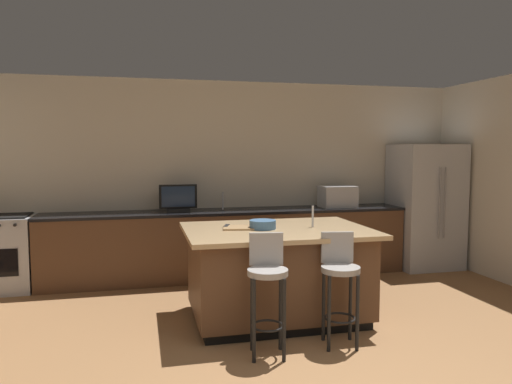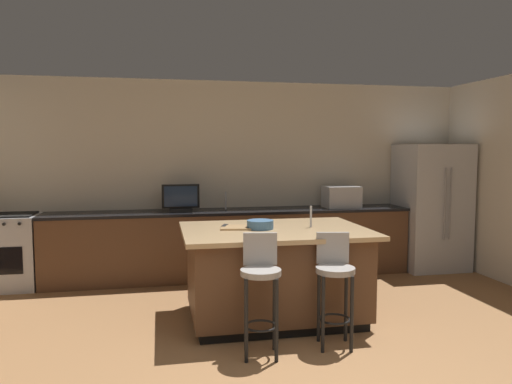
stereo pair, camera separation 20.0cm
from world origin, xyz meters
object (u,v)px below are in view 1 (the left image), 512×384
Objects in this scene: kitchen_island at (277,273)px; bar_stool_right at (340,278)px; cutting_board at (240,228)px; tv_monitor at (178,199)px; refrigerator at (425,206)px; microwave at (337,197)px; bar_stool_left at (267,283)px; fruit_bowl at (263,224)px; range_oven at (0,254)px; tv_remote at (227,226)px.

kitchen_island is 0.86m from bar_stool_right.
kitchen_island is 0.59m from cutting_board.
tv_monitor is 0.49× the size of bar_stool_right.
kitchen_island is 1.03× the size of refrigerator.
refrigerator is 3.59m from tv_monitor.
microwave is 3.08m from bar_stool_left.
microwave is at bearing 48.12° from fruit_bowl.
bar_stool_right is 1.16m from cutting_board.
microwave is 2.29m from fruit_bowl.
bar_stool_left is at bearing -141.07° from refrigerator.
tv_monitor reaches higher than fruit_bowl.
bar_stool_right is at bearing -63.32° from tv_monitor.
range_oven is 2.67× the size of cutting_board.
refrigerator is 1.77× the size of bar_stool_left.
kitchen_island is at bearing -29.48° from range_oven.
cutting_board is (2.65, -1.62, 0.48)m from range_oven.
microwave is at bearing 51.10° from kitchen_island.
cutting_board is at bearing -136.93° from microwave.
bar_stool_right is at bearing -57.06° from fruit_bowl.
bar_stool_left is at bearing -123.75° from microwave.
tv_remote reaches higher than kitchen_island.
bar_stool_right is 1.32m from tv_remote.
fruit_bowl is (0.72, -1.65, -0.10)m from tv_monitor.
tv_remote is (-3.20, -1.43, 0.04)m from refrigerator.
bar_stool_right is at bearing -28.94° from tv_remote.
tv_remote is at bearing 108.55° from bar_stool_left.
cutting_board is at bearing -31.47° from range_oven.
microwave reaches higher than bar_stool_right.
tv_monitor is (-2.24, -0.05, 0.02)m from microwave.
cutting_board is at bearing -22.37° from tv_remote.
range_oven is 3.37m from fruit_bowl.
fruit_bowl is (-2.87, -1.62, 0.07)m from refrigerator.
bar_stool_right is 1.00m from fruit_bowl.
refrigerator is 3.75× the size of microwave.
refrigerator is at bearing 44.08° from tv_remote.
kitchen_island is 3.82× the size of tv_monitor.
refrigerator is 3.92m from bar_stool_left.
tv_remote is at bearing 137.63° from cutting_board.
tv_monitor is at bearing -1.35° from range_oven.
tv_monitor is 1.66m from cutting_board.
microwave is 1.80× the size of fruit_bowl.
tv_monitor is (-0.86, 1.65, 0.60)m from kitchen_island.
fruit_bowl is 0.77× the size of cutting_board.
tv_monitor is 2.86× the size of tv_remote.
microwave is (1.38, 1.71, 0.59)m from kitchen_island.
kitchen_island is 0.90m from bar_stool_left.
tv_monitor is at bearing 107.69° from cutting_board.
kitchen_island is 1.88× the size of bar_stool_right.
bar_stool_left reaches higher than bar_stool_right.
refrigerator is 6.74× the size of fruit_bowl.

